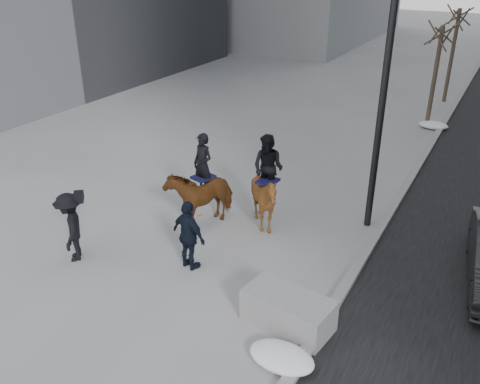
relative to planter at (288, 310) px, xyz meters
The scene contains 11 objects.
ground 2.61m from the planter, 155.54° to the left, with size 120.00×120.00×0.00m, color gray.
curb 11.09m from the planter, 86.66° to the left, with size 0.25×90.00×0.12m, color gray.
planter is the anchor object (origin of this frame).
tree_near 14.72m from the planter, 89.82° to the left, with size 1.20×1.20×4.63m, color #342B1F, non-canonical shape.
tree_far 19.23m from the planter, 89.86° to the left, with size 1.20×1.20×4.91m, color #362C20, non-canonical shape.
mounted_left 4.84m from the planter, 143.82° to the left, with size 1.39×2.13×2.54m.
mounted_right 4.06m from the planter, 122.94° to the left, with size 1.46×1.63×2.63m.
feeder 3.03m from the planter, 165.08° to the left, with size 1.10×0.98×1.75m.
camera_crew 5.64m from the planter, behind, with size 1.23×1.28×1.75m.
lamppost 6.81m from the planter, 87.18° to the left, with size 0.25×1.43×9.09m.
snow_piles 6.11m from the planter, 86.76° to the left, with size 1.26×16.24×0.32m.
Camera 1 is at (5.44, -8.69, 6.93)m, focal length 38.00 mm.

